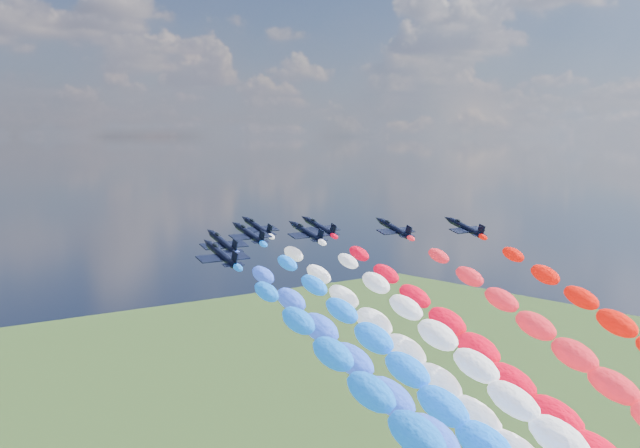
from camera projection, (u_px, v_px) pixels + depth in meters
jet_0 at (221, 255)px, 132.44m from camera, size 8.87×11.84×5.79m
jet_1 at (223, 243)px, 147.47m from camera, size 8.92×11.88×5.79m
jet_2 at (249, 234)px, 160.68m from camera, size 8.78×11.77×5.79m
trail_2 at (462, 443)px, 121.39m from camera, size 7.24×105.44×54.36m
jet_3 at (307, 232)px, 163.01m from camera, size 8.83×11.81×5.79m
trail_3 at (534, 437)px, 123.72m from camera, size 7.24×105.44×54.36m
jet_4 at (258, 227)px, 172.51m from camera, size 8.70×11.72×5.79m
trail_4 at (454, 415)px, 133.22m from camera, size 7.24×105.44×54.36m
jet_5 at (320, 227)px, 172.97m from camera, size 9.16×12.05×5.79m
trail_5 at (533, 415)px, 133.68m from camera, size 7.24×105.44×54.36m
jet_6 at (394, 229)px, 169.71m from camera, size 8.45×11.54×5.79m
trail_6 at (636, 421)px, 130.43m from camera, size 7.24×105.44×54.36m
jet_7 at (465, 228)px, 171.52m from camera, size 8.89×11.85×5.79m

